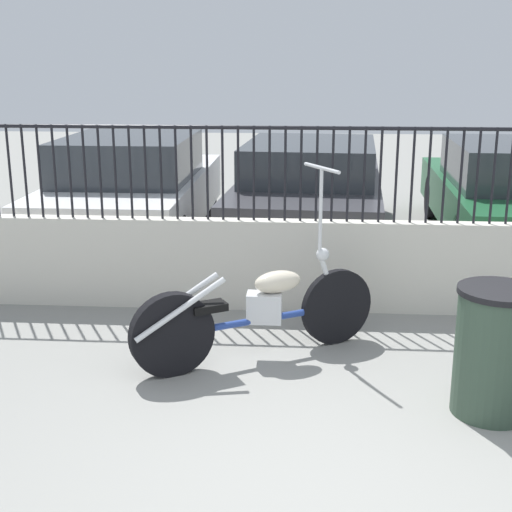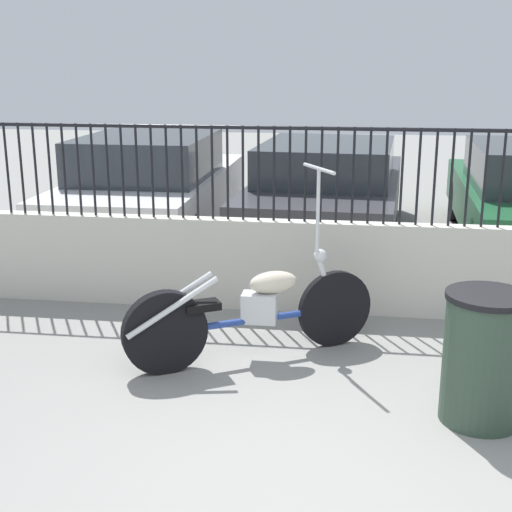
{
  "view_description": "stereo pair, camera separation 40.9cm",
  "coord_description": "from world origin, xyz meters",
  "px_view_note": "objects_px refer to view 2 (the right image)",
  "views": [
    {
      "loc": [
        -0.16,
        -3.51,
        2.37
      ],
      "look_at": [
        -0.59,
        2.46,
        0.7
      ],
      "focal_mm": 50.0,
      "sensor_mm": 36.0,
      "label": 1
    },
    {
      "loc": [
        0.24,
        -3.47,
        2.37
      ],
      "look_at": [
        -0.59,
        2.46,
        0.7
      ],
      "focal_mm": 50.0,
      "sensor_mm": 36.0,
      "label": 2
    }
  ],
  "objects_px": {
    "motorcycle_blue": "(242,313)",
    "trash_bin": "(484,358)",
    "car_white": "(152,188)",
    "car_dark_grey": "(328,191)"
  },
  "relations": [
    {
      "from": "trash_bin",
      "to": "car_dark_grey",
      "type": "xyz_separation_m",
      "value": [
        -1.24,
        4.82,
        0.22
      ]
    },
    {
      "from": "car_white",
      "to": "trash_bin",
      "type": "bearing_deg",
      "value": -142.1
    },
    {
      "from": "motorcycle_blue",
      "to": "trash_bin",
      "type": "distance_m",
      "value": 1.91
    },
    {
      "from": "car_white",
      "to": "car_dark_grey",
      "type": "xyz_separation_m",
      "value": [
        2.33,
        0.24,
        -0.03
      ]
    },
    {
      "from": "trash_bin",
      "to": "car_white",
      "type": "distance_m",
      "value": 5.81
    },
    {
      "from": "car_white",
      "to": "car_dark_grey",
      "type": "bearing_deg",
      "value": -84.15
    },
    {
      "from": "trash_bin",
      "to": "car_dark_grey",
      "type": "distance_m",
      "value": 4.98
    },
    {
      "from": "trash_bin",
      "to": "car_white",
      "type": "relative_size",
      "value": 0.21
    },
    {
      "from": "trash_bin",
      "to": "car_white",
      "type": "xyz_separation_m",
      "value": [
        -3.57,
        4.58,
        0.25
      ]
    },
    {
      "from": "trash_bin",
      "to": "motorcycle_blue",
      "type": "bearing_deg",
      "value": 156.44
    }
  ]
}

